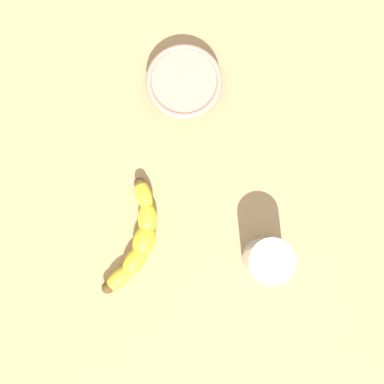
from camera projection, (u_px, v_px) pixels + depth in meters
wooden_tabletop at (191, 189)px, 84.88cm from camera, size 120.00×120.00×3.00cm
banana at (138, 239)px, 80.51cm from camera, size 12.33×19.89×3.98cm
smoothie_glass at (267, 260)px, 77.30cm from camera, size 7.73×7.73×10.12cm
ceramic_bowl at (184, 84)px, 82.09cm from camera, size 13.97×13.97×5.17cm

